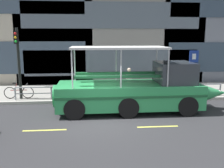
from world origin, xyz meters
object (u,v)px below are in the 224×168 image
Objects in this scene: parking_sign at (193,65)px; duck_tour_boat at (139,90)px; pedestrian_near_bow at (168,76)px; pedestrian_mid_left at (129,78)px; traffic_light_pole at (18,57)px; leaned_bicycle at (19,92)px.

duck_tour_boat reaches higher than parking_sign.
pedestrian_mid_left is (-2.75, -0.62, -0.01)m from pedestrian_near_bow.
traffic_light_pole is 2.38× the size of leaned_bicycle.
traffic_light_pole is 6.77m from pedestrian_mid_left.
traffic_light_pole is 7.24m from duck_tour_boat.
pedestrian_near_bow is 2.82m from pedestrian_mid_left.
parking_sign is 1.62× the size of pedestrian_near_bow.
duck_tour_boat is 5.32× the size of pedestrian_mid_left.
traffic_light_pole reaches higher than leaned_bicycle.
leaned_bicycle is 9.55m from pedestrian_near_bow.
leaned_bicycle is at bearing -178.01° from parking_sign.
pedestrian_near_bow is (2.70, 3.65, 0.12)m from duck_tour_boat.
pedestrian_near_bow reaches higher than pedestrian_mid_left.
pedestrian_near_bow is (9.47, 1.11, 0.66)m from leaned_bicycle.
leaned_bicycle is at bearing 159.38° from duck_tour_boat.
pedestrian_near_bow is (-1.37, 0.73, -0.85)m from parking_sign.
duck_tour_boat reaches higher than leaned_bicycle.
leaned_bicycle is at bearing 138.73° from traffic_light_pole.
traffic_light_pole is at bearing -177.35° from parking_sign.
pedestrian_mid_left is at bearing 4.17° from leaned_bicycle.
pedestrian_mid_left is (-0.05, 3.03, 0.12)m from duck_tour_boat.
parking_sign reaches higher than pedestrian_mid_left.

